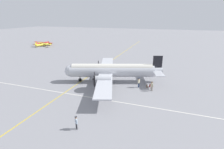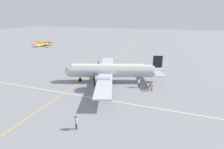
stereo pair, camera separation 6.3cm
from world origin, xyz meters
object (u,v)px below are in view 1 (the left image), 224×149
(passenger_boarding, at_px, (139,81))
(light_aircraft_taxiing, at_px, (44,44))
(airliner_main, at_px, (110,70))
(suitcase_near_door, at_px, (147,86))
(suitcase_upright_spare, at_px, (150,86))
(crew_foreground, at_px, (76,121))
(ramp_agent, at_px, (152,85))
(light_aircraft_distant, at_px, (43,43))

(passenger_boarding, bearing_deg, light_aircraft_taxiing, -108.51)
(airliner_main, relative_size, suitcase_near_door, 48.14)
(suitcase_upright_spare, distance_m, light_aircraft_taxiing, 59.11)
(suitcase_near_door, distance_m, suitcase_upright_spare, 0.56)
(crew_foreground, relative_size, ramp_agent, 0.97)
(passenger_boarding, xyz_separation_m, ramp_agent, (0.80, 2.50, -0.09))
(airliner_main, xyz_separation_m, passenger_boarding, (1.03, 6.05, -1.22))
(ramp_agent, distance_m, suitcase_upright_spare, 1.94)
(airliner_main, xyz_separation_m, crew_foreground, (16.09, 1.63, -1.34))
(passenger_boarding, relative_size, suitcase_upright_spare, 3.03)
(ramp_agent, relative_size, light_aircraft_taxiing, 0.17)
(crew_foreground, distance_m, light_aircraft_distant, 67.94)
(light_aircraft_taxiing, bearing_deg, passenger_boarding, -103.85)
(ramp_agent, xyz_separation_m, light_aircraft_taxiing, (-32.81, -50.77, -0.25))
(airliner_main, height_order, crew_foreground, airliner_main)
(suitcase_upright_spare, height_order, light_aircraft_distant, light_aircraft_distant)
(passenger_boarding, bearing_deg, suitcase_upright_spare, 129.28)
(ramp_agent, bearing_deg, light_aircraft_taxiing, 1.46)
(crew_foreground, bearing_deg, light_aircraft_taxiing, -10.39)
(light_aircraft_distant, bearing_deg, suitcase_near_door, -117.69)
(airliner_main, bearing_deg, light_aircraft_distant, -55.68)
(ramp_agent, height_order, light_aircraft_distant, light_aircraft_distant)
(crew_foreground, relative_size, light_aircraft_taxiing, 0.16)
(airliner_main, bearing_deg, suitcase_upright_spare, 159.98)
(light_aircraft_taxiing, bearing_deg, suitcase_upright_spare, -102.07)
(ramp_agent, bearing_deg, suitcase_near_door, -20.74)
(passenger_boarding, xyz_separation_m, light_aircraft_distant, (-34.47, -50.94, -0.34))
(suitcase_near_door, bearing_deg, passenger_boarding, -64.94)
(suitcase_near_door, relative_size, light_aircraft_taxiing, 0.05)
(airliner_main, bearing_deg, passenger_boarding, 151.32)
(light_aircraft_distant, bearing_deg, ramp_agent, -118.30)
(crew_foreground, distance_m, suitcase_near_door, 16.82)
(ramp_agent, xyz_separation_m, suitcase_upright_spare, (-1.69, -0.52, -0.80))
(suitcase_near_door, bearing_deg, airliner_main, -92.66)
(airliner_main, xyz_separation_m, suitcase_near_door, (0.35, 7.51, -2.18))
(airliner_main, distance_m, light_aircraft_distant, 55.99)
(crew_foreground, distance_m, suitcase_upright_spare, 17.19)
(crew_foreground, relative_size, suitcase_near_door, 3.41)
(suitcase_near_door, height_order, light_aircraft_distant, light_aircraft_distant)
(crew_foreground, bearing_deg, light_aircraft_distant, -10.16)
(suitcase_near_door, bearing_deg, light_aircraft_taxiing, -122.20)
(light_aircraft_distant, distance_m, light_aircraft_taxiing, 3.62)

